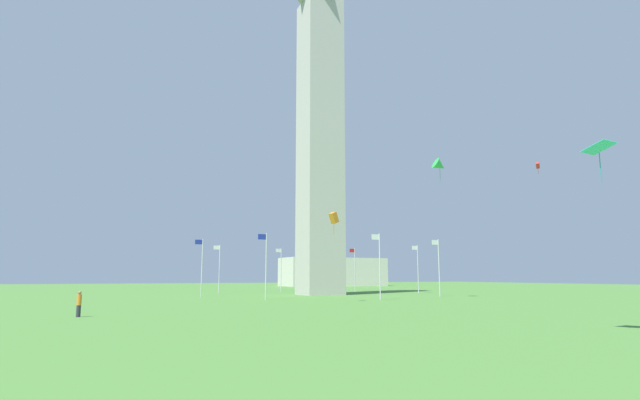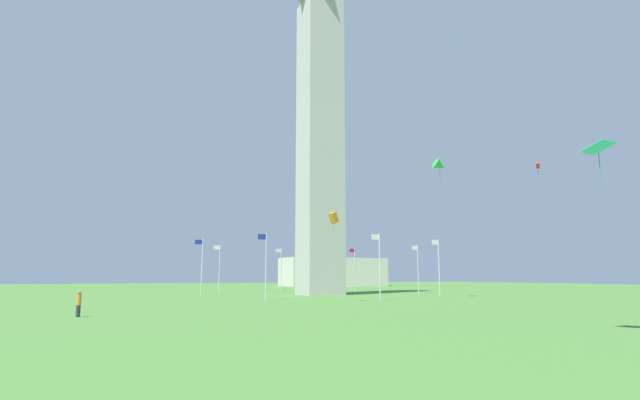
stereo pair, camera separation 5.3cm
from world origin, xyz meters
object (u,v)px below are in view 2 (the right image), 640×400
kite_cyan_diamond (598,148)px  kite_green_delta (440,166)px  flagpole_n (202,265)px  flagpole_sw (355,268)px  flagpole_s (418,267)px  flagpole_nw (219,267)px  flagpole_se (439,265)px  flagpole_w (281,267)px  distant_building (333,272)px  person_orange_shirt (79,304)px  kite_orange_box (334,218)px  flagpole_ne (266,263)px  flagpole_e (379,263)px  obelisk_monument (320,123)px  kite_red_box (538,165)px

kite_cyan_diamond → kite_green_delta: kite_green_delta is taller
flagpole_n → flagpole_sw: 32.67m
flagpole_n → flagpole_s: bearing=180.0°
flagpole_nw → kite_green_delta: bearing=126.1°
flagpole_se → flagpole_w: same height
flagpole_se → distant_building: bearing=-103.7°
distant_building → flagpole_sw: bearing=69.4°
flagpole_sw → kite_cyan_diamond: (20.44, 65.57, 4.86)m
flagpole_n → flagpole_sw: same height
flagpole_se → flagpole_s: (-5.18, -12.50, 0.00)m
kite_green_delta → person_orange_shirt: bearing=17.7°
flagpole_s → person_orange_shirt: 58.32m
flagpole_s → distant_building: (-12.01, -58.24, -0.47)m
kite_orange_box → flagpole_ne: bearing=-58.5°
flagpole_e → kite_green_delta: (-9.42, -0.10, 12.74)m
flagpole_n → distant_building: flagpole_n is taller
flagpole_s → flagpole_w: size_ratio=1.00×
flagpole_se → flagpole_s: 13.53m
obelisk_monument → person_orange_shirt: 51.18m
flagpole_sw → kite_green_delta: (3.08, 30.08, 12.74)m
obelisk_monument → flagpole_s: size_ratio=6.77×
flagpole_e → flagpole_s: bearing=-135.0°
person_orange_shirt → distant_building: bearing=-18.7°
flagpole_n → flagpole_se: size_ratio=1.00×
flagpole_nw → kite_green_delta: size_ratio=2.45×
kite_green_delta → kite_red_box: kite_green_delta is taller
flagpole_ne → flagpole_e: bearing=157.5°
flagpole_ne → flagpole_s: (-30.18, -12.50, 0.00)m
flagpole_ne → kite_orange_box: kite_orange_box is taller
flagpole_n → flagpole_ne: same height
kite_green_delta → flagpole_w: bearing=-75.0°
flagpole_s → flagpole_ne: bearing=22.5°
flagpole_w → kite_green_delta: 38.66m
flagpole_n → kite_red_box: (-39.28, 22.34, 12.89)m
flagpole_ne → flagpole_nw: bearing=-90.0°
kite_green_delta → kite_red_box: bearing=158.6°
flagpole_ne → flagpole_e: size_ratio=1.00×
obelisk_monument → kite_orange_box: obelisk_monument is taller
flagpole_w → kite_cyan_diamond: (7.93, 70.74, 4.86)m
person_orange_shirt → kite_green_delta: bearing=-56.3°
flagpole_sw → flagpole_w: same height
flagpole_sw → kite_cyan_diamond: 68.85m
flagpole_n → kite_cyan_diamond: (-9.75, 53.06, 4.86)m
kite_red_box → distant_building: 82.08m
obelisk_monument → kite_orange_box: size_ratio=21.59×
flagpole_e → flagpole_w: 35.36m
flagpole_nw → kite_orange_box: size_ratio=3.19×
flagpole_sw → flagpole_nw: size_ratio=1.00×
flagpole_n → flagpole_nw: same height
flagpole_sw → flagpole_nw: 25.01m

